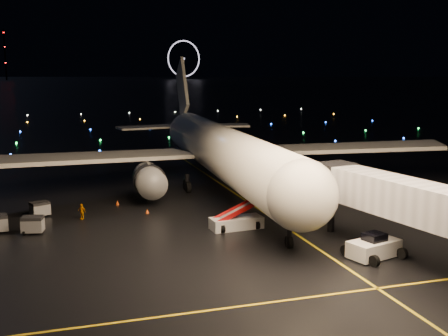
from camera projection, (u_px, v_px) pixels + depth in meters
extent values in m
plane|color=black|center=(65.00, 94.00, 326.91)|extent=(2000.00, 2000.00, 0.00)
cube|color=gold|center=(253.00, 206.00, 62.45)|extent=(0.25, 80.00, 0.02)
cube|color=gold|center=(132.00, 321.00, 33.98)|extent=(60.00, 0.25, 0.02)
cube|color=silver|center=(374.00, 245.00, 45.18)|extent=(4.71, 3.31, 2.03)
imported|color=orange|center=(82.00, 211.00, 56.68)|extent=(0.96, 0.94, 1.62)
cone|color=#F25411|center=(147.00, 211.00, 59.20)|extent=(0.50, 0.50, 0.45)
cone|color=#F25411|center=(148.00, 191.00, 68.58)|extent=(0.58, 0.58, 0.50)
cone|color=#F25411|center=(117.00, 203.00, 62.76)|extent=(0.50, 0.50, 0.49)
cylinder|color=black|center=(5.00, 55.00, 717.47)|extent=(1.80, 1.80, 64.00)
cube|color=gray|center=(40.00, 209.00, 57.76)|extent=(2.17, 1.89, 1.54)
cube|color=gray|center=(33.00, 225.00, 51.82)|extent=(2.15, 1.72, 1.61)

